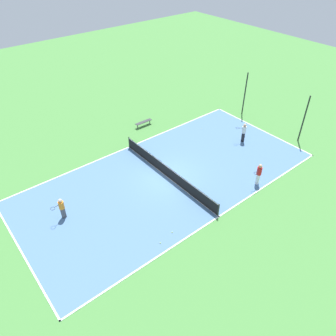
{
  "coord_description": "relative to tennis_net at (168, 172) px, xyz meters",
  "views": [
    {
      "loc": [
        15.09,
        -12.26,
        15.77
      ],
      "look_at": [
        0.0,
        0.0,
        0.9
      ],
      "focal_mm": 35.0,
      "sensor_mm": 36.0,
      "label": 1
    }
  ],
  "objects": [
    {
      "name": "tennis_net",
      "position": [
        0.0,
        0.0,
        0.0
      ],
      "size": [
        10.61,
        0.1,
        1.04
      ],
      "color": "black",
      "rests_on": "court_surface"
    },
    {
      "name": "fence_post_back_left",
      "position": [
        -3.25,
        12.3,
        1.6
      ],
      "size": [
        0.12,
        0.12,
        4.29
      ],
      "color": "black",
      "rests_on": "ground_plane"
    },
    {
      "name": "player_coach_red",
      "position": [
        4.77,
        4.65,
        0.5
      ],
      "size": [
        0.52,
        0.98,
        1.77
      ],
      "rotation": [
        0.0,
        0.0,
        4.92
      ],
      "color": "white",
      "rests_on": "court_surface"
    },
    {
      "name": "player_center_orange",
      "position": [
        -1.08,
        -7.99,
        0.37
      ],
      "size": [
        0.48,
        0.97,
        1.58
      ],
      "rotation": [
        0.0,
        0.0,
        4.88
      ],
      "color": "#4C4C51",
      "rests_on": "court_surface"
    },
    {
      "name": "player_far_white",
      "position": [
        0.23,
        8.29,
        0.49
      ],
      "size": [
        0.86,
        0.92,
        1.77
      ],
      "rotation": [
        0.0,
        0.0,
        3.99
      ],
      "color": "black",
      "rests_on": "court_surface"
    },
    {
      "name": "tennis_ball_midcourt",
      "position": [
        -3.63,
        6.99,
        -0.49
      ],
      "size": [
        0.07,
        0.07,
        0.07
      ],
      "primitive_type": "sphere",
      "color": "#CCE033",
      "rests_on": "court_surface"
    },
    {
      "name": "bench",
      "position": [
        -7.53,
        3.13,
        -0.16
      ],
      "size": [
        0.36,
        1.73,
        0.45
      ],
      "rotation": [
        0.0,
        0.0,
        1.57
      ],
      "color": "#333338",
      "rests_on": "ground_plane"
    },
    {
      "name": "ground_plane",
      "position": [
        0.0,
        0.0,
        -0.55
      ],
      "size": [
        80.0,
        80.0,
        0.0
      ],
      "primitive_type": "plane",
      "color": "#47843D"
    },
    {
      "name": "tennis_ball_right_alley",
      "position": [
        4.48,
        -3.3,
        -0.49
      ],
      "size": [
        0.07,
        0.07,
        0.07
      ],
      "primitive_type": "sphere",
      "color": "#CCE033",
      "rests_on": "court_surface"
    },
    {
      "name": "tennis_ball_left_sideline",
      "position": [
        4.68,
        -4.41,
        -0.49
      ],
      "size": [
        0.07,
        0.07,
        0.07
      ],
      "primitive_type": "sphere",
      "color": "#CCE033",
      "rests_on": "court_surface"
    },
    {
      "name": "fence_post_back_right",
      "position": [
        3.25,
        12.3,
        1.6
      ],
      "size": [
        0.12,
        0.12,
        4.29
      ],
      "color": "black",
      "rests_on": "ground_plane"
    },
    {
      "name": "court_surface",
      "position": [
        0.0,
        0.0,
        -0.54
      ],
      "size": [
        10.81,
        22.52,
        0.02
      ],
      "color": "#4C729E",
      "rests_on": "ground_plane"
    }
  ]
}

